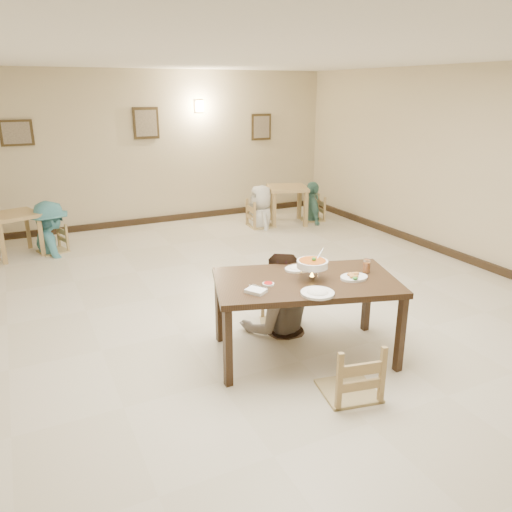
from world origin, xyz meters
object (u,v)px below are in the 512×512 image
main_table (306,287)px  bg_table_left (13,222)px  bg_diner_c (261,185)px  bg_chair_lr (50,226)px  chair_near (352,342)px  main_diner (279,253)px  bg_chair_rr (312,198)px  bg_diner_b (46,202)px  chair_far (279,291)px  curry_warmer (312,264)px  bg_diner_d (313,182)px  bg_chair_rl (261,201)px  drink_glass (367,266)px  bg_table_right (287,193)px

main_table → bg_table_left: (-2.57, 4.88, -0.17)m
bg_table_left → bg_diner_c: bearing=-1.5°
main_table → bg_chair_lr: bg_chair_lr is taller
chair_near → main_diner: bearing=-80.3°
main_diner → chair_near: bearing=101.9°
bg_chair_rr → bg_diner_b: (-5.11, 0.09, 0.39)m
chair_far → bg_diner_c: size_ratio=0.52×
bg_table_left → bg_diner_b: size_ratio=0.52×
curry_warmer → bg_diner_d: bearing=57.6°
chair_near → main_diner: size_ratio=0.57×
main_table → bg_table_left: main_table is taller
bg_diner_c → bg_diner_d: bg_diner_c is taller
bg_chair_rl → chair_near: bearing=164.7°
bg_diner_c → curry_warmer: bearing=-13.0°
chair_far → chair_near: chair_near is taller
drink_glass → main_table: bearing=171.3°
bg_chair_rr → bg_chair_lr: bearing=-78.9°
bg_table_right → bg_chair_rl: size_ratio=0.94×
bg_diner_b → main_diner: bearing=-169.1°
chair_near → bg_chair_rl: (1.88, 5.53, -0.00)m
bg_chair_lr → bg_diner_d: bg_diner_d is taller
main_table → main_diner: 0.68m
drink_glass → bg_table_right: bearing=69.5°
bg_chair_rl → bg_diner_b: bg_diner_b is taller
main_diner → bg_diner_c: main_diner is taller
drink_glass → bg_diner_d: bg_diner_d is taller
main_diner → curry_warmer: (0.00, -0.68, 0.09)m
main_diner → bg_chair_lr: main_diner is taller
drink_glass → bg_diner_d: size_ratio=0.09×
drink_glass → bg_diner_d: (2.41, 4.85, -0.09)m
bg_chair_lr → bg_diner_c: (3.92, -0.08, 0.39)m
bg_diner_c → bg_diner_d: 1.19m
main_diner → bg_diner_b: 4.68m
bg_diner_c → bg_chair_lr: bearing=-83.2°
main_table → main_diner: main_diner is taller
drink_glass → bg_chair_rl: bg_chair_rl is taller
bg_table_right → chair_far: bearing=-120.6°
main_table → bg_diner_b: (-2.03, 4.84, 0.11)m
chair_far → bg_chair_rr: bg_chair_rr is taller
drink_glass → bg_chair_rr: drink_glass is taller
chair_near → bg_chair_rr: 6.31m
bg_table_right → bg_diner_c: size_ratio=0.58×
bg_table_right → bg_diner_d: 0.62m
chair_near → bg_chair_rl: bearing=-97.4°
chair_far → bg_chair_rl: (1.80, 4.04, 0.08)m
main_table → bg_diner_c: bearing=85.4°
bg_chair_rr → chair_far: bearing=-24.4°
curry_warmer → drink_glass: size_ratio=2.38×
main_diner → bg_chair_rl: 4.52m
bg_chair_rl → bg_chair_rr: (1.19, -0.02, -0.03)m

